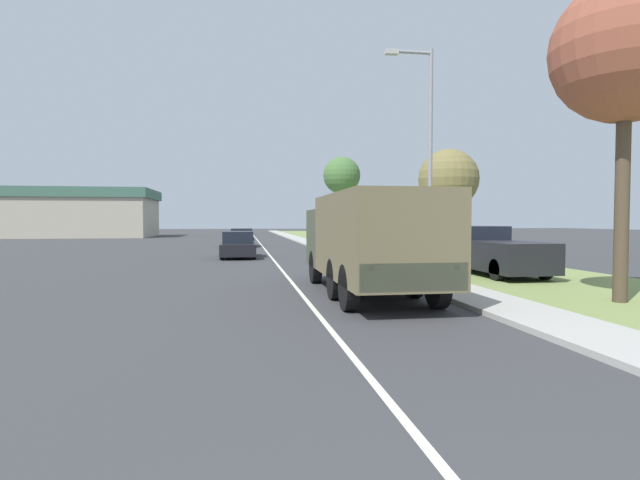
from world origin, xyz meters
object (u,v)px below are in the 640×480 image
object	(u,v)px
military_truck	(368,239)
pickup_truck	(492,251)
car_nearest_ahead	(238,246)
car_second_ahead	(242,238)
lamp_post	(425,144)

from	to	relation	value
military_truck	pickup_truck	xyz separation A→B (m)	(6.13, 4.51, -0.69)
military_truck	car_nearest_ahead	xyz separation A→B (m)	(-3.74, 15.17, -0.92)
military_truck	pickup_truck	world-z (taller)	military_truck
car_second_ahead	lamp_post	size ratio (longest dim) A/B	0.62
car_second_ahead	lamp_post	xyz separation A→B (m)	(6.24, -24.64, 4.06)
car_nearest_ahead	lamp_post	size ratio (longest dim) A/B	0.61
lamp_post	car_nearest_ahead	bearing A→B (deg)	117.46
car_second_ahead	pickup_truck	size ratio (longest dim) A/B	0.87
car_second_ahead	pickup_truck	bearing A→B (deg)	-67.10
pickup_truck	lamp_post	size ratio (longest dim) A/B	0.71
car_nearest_ahead	lamp_post	distance (m)	14.55
car_second_ahead	pickup_truck	xyz separation A→B (m)	(9.67, -22.89, 0.23)
car_nearest_ahead	pickup_truck	world-z (taller)	pickup_truck
pickup_truck	car_nearest_ahead	bearing A→B (deg)	132.83
car_nearest_ahead	pickup_truck	xyz separation A→B (m)	(9.88, -10.66, 0.22)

